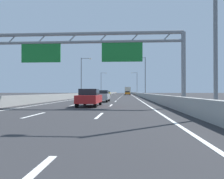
{
  "coord_description": "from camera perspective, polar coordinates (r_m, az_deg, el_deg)",
  "views": [
    {
      "loc": [
        3.26,
        0.66,
        1.3
      ],
      "look_at": [
        -0.26,
        54.03,
        1.8
      ],
      "focal_mm": 35.55,
      "sensor_mm": 36.0,
      "label": 1
    }
  ],
  "objects": [
    {
      "name": "sign_gantry",
      "position": [
        19.13,
        -6.63,
        10.05
      ],
      "size": [
        16.22,
        0.36,
        6.36
      ],
      "color": "gray",
      "rests_on": "ground_plane"
    },
    {
      "name": "streetlamp_right_near",
      "position": [
        12.78,
        24.02,
        18.23
      ],
      "size": [
        2.58,
        0.28,
        9.5
      ],
      "color": "slate",
      "rests_on": "ground_plane"
    },
    {
      "name": "lane_dash_right_1",
      "position": [
        12.0,
        -3.27,
        -6.72
      ],
      "size": [
        0.16,
        3.0,
        0.01
      ],
      "primitive_type": "cube",
      "color": "white",
      "rests_on": "ground_plane"
    },
    {
      "name": "lane_dash_right_4",
      "position": [
        38.89,
        1.62,
        -2.44
      ],
      "size": [
        0.16,
        3.0,
        0.01
      ],
      "primitive_type": "cube",
      "color": "white",
      "rests_on": "ground_plane"
    },
    {
      "name": "lane_dash_left_2",
      "position": [
        21.49,
        -9.89,
        -3.98
      ],
      "size": [
        0.16,
        3.0,
        0.01
      ],
      "primitive_type": "cube",
      "color": "white",
      "rests_on": "ground_plane"
    },
    {
      "name": "lane_dash_left_9",
      "position": [
        84.01,
        0.32,
        -1.42
      ],
      "size": [
        0.16,
        3.0,
        0.01
      ],
      "primitive_type": "cube",
      "color": "white",
      "rests_on": "ground_plane"
    },
    {
      "name": "lane_dash_right_17",
      "position": [
        155.86,
        3.24,
        -1.02
      ],
      "size": [
        0.16,
        3.0,
        0.01
      ],
      "primitive_type": "cube",
      "color": "white",
      "rests_on": "ground_plane"
    },
    {
      "name": "yellow_car",
      "position": [
        80.5,
        -1.12,
        -0.94
      ],
      "size": [
        1.73,
        4.28,
        1.45
      ],
      "color": "yellow",
      "rests_on": "ground_plane"
    },
    {
      "name": "lane_dash_right_11",
      "position": [
        101.86,
        2.95,
        -1.27
      ],
      "size": [
        0.16,
        3.0,
        0.01
      ],
      "primitive_type": "cube",
      "color": "white",
      "rests_on": "ground_plane"
    },
    {
      "name": "lane_dash_left_16",
      "position": [
        146.94,
        1.8,
        -1.04
      ],
      "size": [
        0.16,
        3.0,
        0.01
      ],
      "primitive_type": "cube",
      "color": "white",
      "rests_on": "ground_plane"
    },
    {
      "name": "ground_plane",
      "position": [
        99.41,
        1.89,
        -1.29
      ],
      "size": [
        260.0,
        260.0,
        0.0
      ],
      "primitive_type": "plane",
      "color": "#2D2D30"
    },
    {
      "name": "lane_dash_right_9",
      "position": [
        83.87,
        2.78,
        -1.42
      ],
      "size": [
        0.16,
        3.0,
        0.01
      ],
      "primitive_type": "cube",
      "color": "white",
      "rests_on": "ground_plane"
    },
    {
      "name": "red_car",
      "position": [
        19.64,
        -5.8,
        -2.07
      ],
      "size": [
        1.72,
        4.52,
        1.53
      ],
      "color": "red",
      "rests_on": "ground_plane"
    },
    {
      "name": "orange_car",
      "position": [
        82.94,
        3.98,
        -0.9
      ],
      "size": [
        1.88,
        4.31,
        1.5
      ],
      "color": "orange",
      "rests_on": "ground_plane"
    },
    {
      "name": "silver_car",
      "position": [
        28.07,
        -2.65,
        -1.64
      ],
      "size": [
        1.8,
        4.32,
        1.47
      ],
      "color": "#A8ADB2",
      "rests_on": "ground_plane"
    },
    {
      "name": "lane_dash_left_10",
      "position": [
        92.99,
        0.65,
        -1.34
      ],
      "size": [
        0.16,
        3.0,
        0.01
      ],
      "primitive_type": "cube",
      "color": "white",
      "rests_on": "ground_plane"
    },
    {
      "name": "lane_dash_left_11",
      "position": [
        101.98,
        0.93,
        -1.27
      ],
      "size": [
        0.16,
        3.0,
        0.01
      ],
      "primitive_type": "cube",
      "color": "white",
      "rests_on": "ground_plane"
    },
    {
      "name": "lane_dash_right_5",
      "position": [
        47.88,
        2.02,
        -2.09
      ],
      "size": [
        0.16,
        3.0,
        0.01
      ],
      "primitive_type": "cube",
      "color": "white",
      "rests_on": "ground_plane"
    },
    {
      "name": "lane_dash_left_17",
      "position": [
        155.93,
        1.91,
        -1.02
      ],
      "size": [
        0.16,
        3.0,
        0.01
      ],
      "primitive_type": "cube",
      "color": "white",
      "rests_on": "ground_plane"
    },
    {
      "name": "lane_dash_left_7",
      "position": [
        66.05,
        -0.62,
        -1.66
      ],
      "size": [
        0.16,
        3.0,
        0.01
      ],
      "primitive_type": "cube",
      "color": "white",
      "rests_on": "ground_plane"
    },
    {
      "name": "lane_dash_left_15",
      "position": [
        137.94,
        1.67,
        -1.08
      ],
      "size": [
        0.16,
        3.0,
        0.01
      ],
      "primitive_type": "cube",
      "color": "white",
      "rests_on": "ground_plane"
    },
    {
      "name": "edge_line_right",
      "position": [
        87.38,
        5.08,
        -1.39
      ],
      "size": [
        0.16,
        176.0,
        0.01
      ],
      "primitive_type": "cube",
      "color": "white",
      "rests_on": "ground_plane"
    },
    {
      "name": "lane_dash_left_6",
      "position": [
        57.08,
        -1.32,
        -1.84
      ],
      "size": [
        0.16,
        3.0,
        0.01
      ],
      "primitive_type": "cube",
      "color": "white",
      "rests_on": "ground_plane"
    },
    {
      "name": "white_car",
      "position": [
        137.01,
        3.99,
        -0.77
      ],
      "size": [
        1.87,
        4.38,
        1.44
      ],
      "color": "silver",
      "rests_on": "ground_plane"
    },
    {
      "name": "barrier_left",
      "position": [
        109.82,
        -1.54,
        -0.97
      ],
      "size": [
        0.45,
        220.0,
        0.95
      ],
      "color": "#9E9E99",
      "rests_on": "ground_plane"
    },
    {
      "name": "lane_dash_left_3",
      "position": [
        30.3,
        -5.86,
        -2.98
      ],
      "size": [
        0.16,
        3.0,
        0.01
      ],
      "primitive_type": "cube",
      "color": "white",
      "rests_on": "ground_plane"
    },
    {
      "name": "lane_dash_right_7",
      "position": [
        65.87,
        2.5,
        -1.66
      ],
      "size": [
        0.16,
        3.0,
        0.01
      ],
      "primitive_type": "cube",
      "color": "white",
      "rests_on": "ground_plane"
    },
    {
      "name": "box_truck",
      "position": [
        93.68,
        4.05,
        -0.27
      ],
      "size": [
        2.38,
        8.15,
        3.22
      ],
      "color": "#B21E19",
      "rests_on": "ground_plane"
    },
    {
      "name": "lane_dash_left_12",
      "position": [
        110.97,
        1.16,
        -1.21
      ],
      "size": [
        0.16,
        3.0,
        0.01
      ],
      "primitive_type": "cube",
      "color": "white",
      "rests_on": "ground_plane"
    },
    {
      "name": "streetlamp_left_far",
      "position": [
        95.35,
        -2.69,
        1.92
      ],
      "size": [
        2.58,
        0.28,
        9.5
      ],
      "color": "slate",
      "rests_on": "ground_plane"
    },
    {
      "name": "green_car",
      "position": [
        117.04,
        3.87,
        -0.81
      ],
      "size": [
        1.81,
        4.59,
        1.41
      ],
      "color": "#1E7A38",
      "rests_on": "ground_plane"
    },
    {
      "name": "lane_dash_right_14",
      "position": [
        128.86,
        3.13,
        -1.11
      ],
      "size": [
        0.16,
        3.0,
        0.01
      ],
      "primitive_type": "cube",
      "color": "white",
      "rests_on": "ground_plane"
    },
    {
      "name": "lane_dash_left_1",
      "position": [
        12.95,
        -19.39,
        -6.24
      ],
      "size": [
        0.16,
        3.0,
        0.01
      ],
      "primitive_type": "cube",
      "color": "white",
      "rests_on": "ground_plane"
    },
    {
      "name": "lane_dash_right_10",
      "position": [
        92.86,
        2.87,
        -1.34
      ],
      "size": [
        0.16,
        3.0,
        0.01
      ],
      "primitive_type": "cube",
      "color": "white",
      "rests_on": "ground_plane"
    },
    {
      "name": "lane_dash_left_8",
      "position": [
        75.03,
        -0.09,
        -1.53
      ],
      "size": [
        0.16,
        3.0,
        0.01
      ],
      "primitive_type": "cube",
      "color": "white",
      "rests_on": "ground_plane"
    },
    {
      "name": "lane_dash_left_4",
      "position": [
        39.19,
        -3.65,
        -2.43
      ],
      "size": [
        0.16,
        3.0,
        0.01
      ],
      "primitive_type": "cube",
      "color": "white",
      "rests_on": "ground_plane"
    },
    {
      "name": "lane_dash_left_13",
      "position": [
        119.96,
        1.36,
        -1.16
      ],
      "size": [
        0.16,
        3.0,
        0.01
      ],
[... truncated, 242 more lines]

